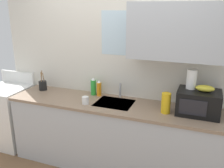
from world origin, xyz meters
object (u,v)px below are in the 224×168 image
at_px(banana_bunch, 205,88).
at_px(utensil_crock, 43,85).
at_px(paper_towel_roll, 192,79).
at_px(dish_soap_bottle_orange, 99,88).
at_px(microwave, 198,102).
at_px(mug_white, 85,100).
at_px(cereal_canister, 166,103).
at_px(stove_range, 9,115).
at_px(dish_soap_bottle_green, 93,87).

height_order(banana_bunch, utensil_crock, banana_bunch).
xyz_separation_m(paper_towel_roll, dish_soap_bottle_orange, (-1.16, 0.09, -0.28)).
bearing_deg(microwave, banana_bunch, 1.77).
height_order(dish_soap_bottle_orange, utensil_crock, utensil_crock).
bearing_deg(mug_white, cereal_canister, 5.35).
relative_size(stove_range, mug_white, 11.37).
xyz_separation_m(cereal_canister, utensil_crock, (-1.77, 0.17, -0.05)).
bearing_deg(dish_soap_bottle_orange, paper_towel_roll, -4.32).
bearing_deg(stove_range, dish_soap_bottle_orange, 7.34).
bearing_deg(dish_soap_bottle_green, stove_range, -171.62).
bearing_deg(utensil_crock, dish_soap_bottle_orange, 4.57).
bearing_deg(microwave, paper_towel_roll, 152.62).
bearing_deg(stove_range, utensil_crock, 11.33).
bearing_deg(cereal_canister, dish_soap_bottle_green, 166.06).
bearing_deg(cereal_canister, utensil_crock, 174.52).
relative_size(cereal_canister, utensil_crock, 0.81).
height_order(microwave, mug_white, microwave).
relative_size(dish_soap_bottle_green, mug_white, 2.54).
xyz_separation_m(microwave, dish_soap_bottle_orange, (-1.26, 0.14, -0.03)).
bearing_deg(dish_soap_bottle_green, microwave, -6.44).
relative_size(paper_towel_roll, utensil_crock, 0.77).
height_order(paper_towel_roll, mug_white, paper_towel_roll).
relative_size(microwave, dish_soap_bottle_orange, 2.10).
bearing_deg(paper_towel_roll, banana_bunch, -18.43).
distance_m(cereal_canister, mug_white, 0.97).
height_order(stove_range, dish_soap_bottle_orange, dish_soap_bottle_orange).
bearing_deg(cereal_canister, microwave, 16.17).
distance_m(paper_towel_roll, dish_soap_bottle_green, 1.28).
bearing_deg(mug_white, stove_range, 174.10).
height_order(banana_bunch, cereal_canister, banana_bunch).
xyz_separation_m(dish_soap_bottle_orange, utensil_crock, (-0.85, -0.07, -0.03)).
distance_m(dish_soap_bottle_green, mug_white, 0.35).
height_order(stove_range, banana_bunch, banana_bunch).
bearing_deg(stove_range, paper_towel_roll, 2.13).
bearing_deg(microwave, utensil_crock, 178.06).
distance_m(banana_bunch, dish_soap_bottle_green, 1.42).
height_order(dish_soap_bottle_green, cereal_canister, dish_soap_bottle_green).
distance_m(banana_bunch, dish_soap_bottle_orange, 1.33).
bearing_deg(dish_soap_bottle_green, mug_white, -81.78).
bearing_deg(utensil_crock, dish_soap_bottle_green, 6.09).
relative_size(stove_range, dish_soap_bottle_orange, 4.92).
bearing_deg(utensil_crock, paper_towel_roll, -0.56).
height_order(microwave, dish_soap_bottle_orange, microwave).
relative_size(microwave, banana_bunch, 2.30).
distance_m(cereal_canister, utensil_crock, 1.78).
distance_m(stove_range, dish_soap_bottle_orange, 1.54).
distance_m(mug_white, utensil_crock, 0.85).
xyz_separation_m(dish_soap_bottle_orange, dish_soap_bottle_green, (-0.09, 0.01, 0.01)).
distance_m(dish_soap_bottle_green, utensil_crock, 0.76).
distance_m(stove_range, mug_white, 1.48).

